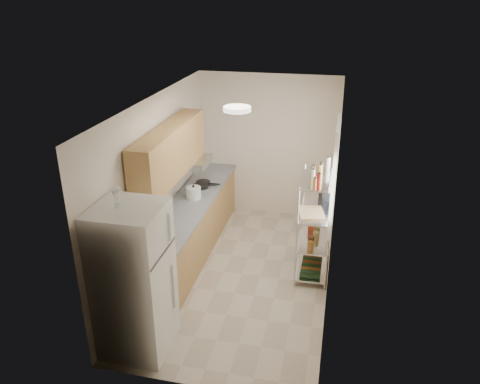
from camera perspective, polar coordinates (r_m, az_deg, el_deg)
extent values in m
cube|color=beige|center=(7.08, 0.24, -10.01)|extent=(2.50, 4.40, 0.01)
cube|color=white|center=(6.05, 0.28, 11.08)|extent=(2.50, 4.40, 0.01)
cube|color=#F2DFC9|center=(8.48, 3.42, 5.58)|extent=(2.50, 0.01, 2.60)
cube|color=#F2DFC9|center=(4.59, -5.67, -11.23)|extent=(2.50, 0.01, 2.60)
cube|color=#F2DFC9|center=(6.81, -10.12, 0.62)|extent=(0.01, 4.40, 2.60)
cube|color=#F2DFC9|center=(6.33, 11.43, -1.29)|extent=(0.01, 4.40, 2.60)
cube|color=tan|center=(7.44, -5.99, -4.48)|extent=(0.60, 3.48, 0.86)
cube|color=gray|center=(7.24, -6.03, -1.35)|extent=(0.63, 3.51, 0.04)
cube|color=#B7BABC|center=(6.30, -9.54, -5.61)|extent=(0.52, 0.44, 0.04)
cube|color=#B7BABC|center=(8.53, -1.41, -0.32)|extent=(0.01, 0.55, 0.72)
cube|color=tan|center=(6.65, -8.50, 4.86)|extent=(0.33, 2.20, 0.72)
cube|color=#B7BABC|center=(7.48, -5.80, 3.72)|extent=(0.50, 0.60, 0.12)
cube|color=white|center=(6.56, 11.44, 1.97)|extent=(0.06, 1.00, 1.46)
cube|color=silver|center=(7.17, 8.73, -8.86)|extent=(0.45, 0.90, 0.02)
cube|color=silver|center=(6.94, 8.95, -5.72)|extent=(0.45, 0.90, 0.02)
cube|color=silver|center=(6.74, 9.19, -2.37)|extent=(0.45, 0.90, 0.02)
cube|color=silver|center=(6.54, 9.47, 1.57)|extent=(0.45, 0.90, 0.02)
cylinder|color=silver|center=(6.46, 6.90, -5.66)|extent=(0.02, 0.02, 1.55)
cylinder|color=silver|center=(7.24, 7.64, -2.35)|extent=(0.02, 0.02, 1.55)
cylinder|color=silver|center=(6.45, 10.69, -6.00)|extent=(0.02, 0.02, 1.55)
cylinder|color=silver|center=(7.23, 11.00, -2.64)|extent=(0.02, 0.02, 1.55)
cylinder|color=white|center=(5.77, -0.35, 10.11)|extent=(0.34, 0.34, 0.05)
cube|color=white|center=(5.47, -12.79, -10.44)|extent=(0.75, 0.75, 1.81)
cylinder|color=white|center=(7.32, -5.68, -0.08)|extent=(0.23, 0.23, 0.19)
cylinder|color=black|center=(7.73, -4.82, 0.72)|extent=(0.34, 0.34, 0.04)
cylinder|color=black|center=(7.86, -4.51, 1.13)|extent=(0.24, 0.24, 0.05)
cube|color=tan|center=(6.63, 8.70, -2.53)|extent=(0.43, 0.50, 0.03)
cube|color=black|center=(6.88, 10.43, -0.49)|extent=(0.22, 0.28, 0.28)
cube|color=#993012|center=(7.19, 8.95, -3.75)|extent=(0.15, 0.18, 0.18)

